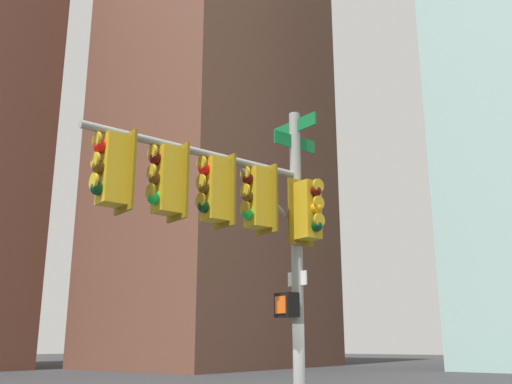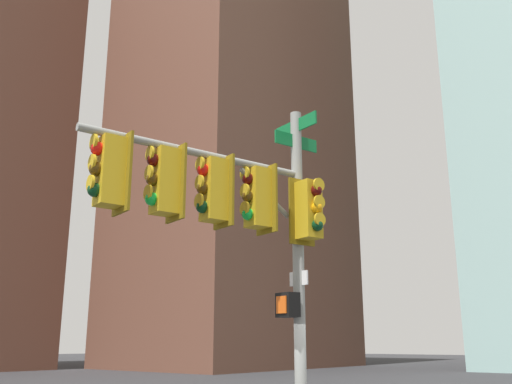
{
  "view_description": "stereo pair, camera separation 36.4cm",
  "coord_description": "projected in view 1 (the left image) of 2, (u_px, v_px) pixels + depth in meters",
  "views": [
    {
      "loc": [
        -8.38,
        -4.89,
        2.2
      ],
      "look_at": [
        -1.02,
        0.63,
        4.63
      ],
      "focal_mm": 40.02,
      "sensor_mm": 36.0,
      "label": 1
    },
    {
      "loc": [
        -8.16,
        -5.17,
        2.2
      ],
      "look_at": [
        -1.02,
        0.63,
        4.63
      ],
      "focal_mm": 40.02,
      "sensor_mm": 36.0,
      "label": 2
    }
  ],
  "objects": [
    {
      "name": "signal_pole_assembly",
      "position": [
        237.0,
        212.0,
        9.13
      ],
      "size": [
        4.32,
        1.7,
        6.27
      ],
      "rotation": [
        0.0,
        0.0,
        2.88
      ],
      "color": "gray",
      "rests_on": "ground_plane"
    },
    {
      "name": "building_brick_nearside",
      "position": [
        219.0,
        117.0,
        59.21
      ],
      "size": [
        22.13,
        15.29,
        49.84
      ],
      "primitive_type": "cube",
      "color": "brown",
      "rests_on": "ground_plane"
    }
  ]
}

